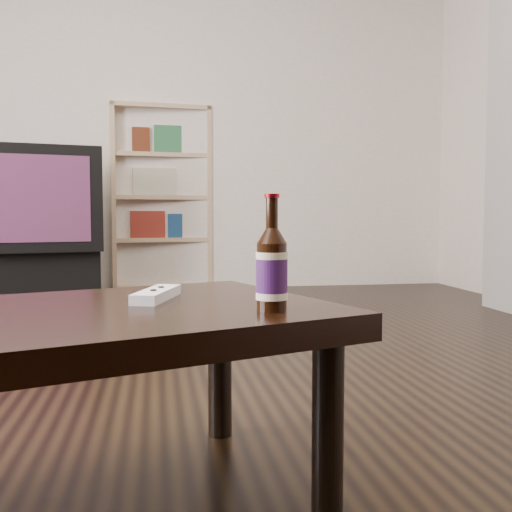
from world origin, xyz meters
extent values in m
cube|color=black|center=(0.00, 0.00, -0.01)|extent=(5.00, 6.00, 0.01)
cube|color=beige|center=(0.00, 3.01, 1.35)|extent=(5.00, 0.02, 2.70)
cube|color=black|center=(-0.63, 2.38, 0.17)|extent=(0.92, 0.60, 0.34)
cube|color=black|center=(-0.63, 2.38, 0.67)|extent=(0.97, 0.73, 0.66)
cube|color=maroon|center=(-0.57, 2.11, 0.67)|extent=(0.70, 0.17, 0.52)
cube|color=#A27A60|center=(-0.14, 3.07, 0.70)|extent=(0.07, 0.35, 1.40)
cube|color=#A27A60|center=(0.58, 3.15, 0.70)|extent=(0.07, 0.35, 1.40)
cube|color=#A27A60|center=(0.22, 3.11, 1.39)|extent=(0.79, 0.43, 0.03)
cube|color=#A27A60|center=(0.22, 3.11, 0.02)|extent=(0.79, 0.43, 0.03)
cube|color=#A27A60|center=(0.20, 3.27, 0.70)|extent=(0.75, 0.12, 1.40)
cube|color=#A27A60|center=(0.22, 3.11, 0.38)|extent=(0.72, 0.39, 0.03)
cube|color=#A27A60|center=(0.22, 3.11, 0.70)|extent=(0.72, 0.39, 0.03)
cube|color=#A27A60|center=(0.22, 3.11, 1.03)|extent=(0.72, 0.39, 0.03)
cube|color=maroon|center=(0.11, 3.08, 0.50)|extent=(0.28, 0.24, 0.21)
cube|color=navy|center=(0.35, 3.10, 0.49)|extent=(0.20, 0.23, 0.18)
cube|color=beige|center=(0.16, 3.08, 0.82)|extent=(0.35, 0.25, 0.21)
cube|color=#29653B|center=(0.27, 3.10, 1.14)|extent=(0.24, 0.24, 0.21)
cube|color=#542312|center=(0.07, 3.07, 1.13)|extent=(0.15, 0.23, 0.18)
cube|color=black|center=(-0.01, -0.50, 0.37)|extent=(1.19, 0.93, 0.05)
cylinder|color=black|center=(0.50, -0.57, 0.17)|extent=(0.08, 0.08, 0.34)
cylinder|color=black|center=(0.34, -0.12, 0.17)|extent=(0.08, 0.08, 0.34)
cylinder|color=black|center=(0.39, -0.55, 0.46)|extent=(0.06, 0.06, 0.13)
cylinder|color=#3D1653|center=(0.39, -0.55, 0.46)|extent=(0.06, 0.06, 0.08)
cylinder|color=#F9E8C8|center=(0.39, -0.55, 0.50)|extent=(0.07, 0.07, 0.01)
cylinder|color=#F9E8C8|center=(0.39, -0.55, 0.42)|extent=(0.07, 0.07, 0.01)
cone|color=black|center=(0.39, -0.55, 0.53)|extent=(0.06, 0.06, 0.03)
cylinder|color=black|center=(0.39, -0.55, 0.58)|extent=(0.02, 0.02, 0.06)
cylinder|color=maroon|center=(0.39, -0.55, 0.61)|extent=(0.03, 0.03, 0.01)
cube|color=white|center=(0.18, -0.36, 0.40)|extent=(0.11, 0.20, 0.02)
cylinder|color=black|center=(0.19, -0.33, 0.42)|extent=(0.02, 0.02, 0.00)
cylinder|color=black|center=(0.17, -0.39, 0.42)|extent=(0.02, 0.02, 0.00)
camera|label=1|loc=(0.18, -1.64, 0.57)|focal=42.00mm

